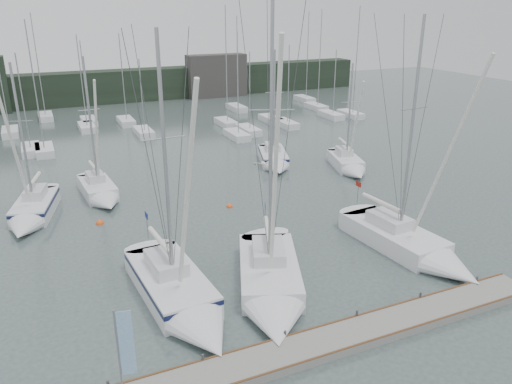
{
  "coord_description": "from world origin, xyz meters",
  "views": [
    {
      "loc": [
        -11.14,
        -21.08,
        14.85
      ],
      "look_at": [
        0.59,
        5.0,
        4.06
      ],
      "focal_mm": 35.0,
      "sensor_mm": 36.0,
      "label": 1
    }
  ],
  "objects_px": {
    "sailboat_near_left": "(183,301)",
    "buoy_b": "(230,207)",
    "sailboat_mid_a": "(31,214)",
    "sailboat_mid_d": "(275,161)",
    "sailboat_near_right": "(419,250)",
    "sailboat_mid_b": "(101,194)",
    "sailboat_mid_e": "(350,166)",
    "buoy_c": "(100,223)",
    "sailboat_near_center": "(272,292)",
    "dock_banner": "(124,349)"
  },
  "relations": [
    {
      "from": "sailboat_near_center",
      "to": "buoy_c",
      "type": "distance_m",
      "value": 15.78
    },
    {
      "from": "sailboat_mid_b",
      "to": "sailboat_near_left",
      "type": "bearing_deg",
      "value": -89.34
    },
    {
      "from": "sailboat_mid_b",
      "to": "buoy_c",
      "type": "xyz_separation_m",
      "value": [
        -0.81,
        -4.69,
        -0.54
      ]
    },
    {
      "from": "sailboat_near_center",
      "to": "sailboat_mid_b",
      "type": "height_order",
      "value": "sailboat_near_center"
    },
    {
      "from": "sailboat_near_right",
      "to": "buoy_c",
      "type": "bearing_deg",
      "value": 136.66
    },
    {
      "from": "sailboat_near_center",
      "to": "buoy_b",
      "type": "relative_size",
      "value": 34.75
    },
    {
      "from": "sailboat_mid_b",
      "to": "buoy_b",
      "type": "xyz_separation_m",
      "value": [
        8.9,
        -5.57,
        -0.54
      ]
    },
    {
      "from": "sailboat_mid_b",
      "to": "buoy_c",
      "type": "distance_m",
      "value": 4.79
    },
    {
      "from": "sailboat_near_left",
      "to": "sailboat_near_right",
      "type": "bearing_deg",
      "value": -5.71
    },
    {
      "from": "sailboat_near_center",
      "to": "sailboat_near_right",
      "type": "distance_m",
      "value": 10.43
    },
    {
      "from": "sailboat_mid_a",
      "to": "dock_banner",
      "type": "xyz_separation_m",
      "value": [
        3.02,
        -21.18,
        2.28
      ]
    },
    {
      "from": "sailboat_near_left",
      "to": "sailboat_mid_d",
      "type": "height_order",
      "value": "sailboat_near_left"
    },
    {
      "from": "sailboat_near_right",
      "to": "sailboat_mid_e",
      "type": "xyz_separation_m",
      "value": [
        5.99,
        16.34,
        -0.05
      ]
    },
    {
      "from": "sailboat_near_left",
      "to": "dock_banner",
      "type": "height_order",
      "value": "sailboat_near_left"
    },
    {
      "from": "sailboat_near_right",
      "to": "buoy_b",
      "type": "relative_size",
      "value": 31.68
    },
    {
      "from": "sailboat_near_center",
      "to": "sailboat_mid_e",
      "type": "bearing_deg",
      "value": 67.57
    },
    {
      "from": "sailboat_near_left",
      "to": "sailboat_mid_e",
      "type": "xyz_separation_m",
      "value": [
        20.96,
        15.92,
        -0.11
      ]
    },
    {
      "from": "sailboat_near_center",
      "to": "sailboat_mid_a",
      "type": "bearing_deg",
      "value": 146.03
    },
    {
      "from": "sailboat_mid_e",
      "to": "sailboat_near_left",
      "type": "bearing_deg",
      "value": -126.64
    },
    {
      "from": "sailboat_near_left",
      "to": "sailboat_near_right",
      "type": "xyz_separation_m",
      "value": [
        14.97,
        -0.42,
        -0.06
      ]
    },
    {
      "from": "sailboat_near_center",
      "to": "sailboat_near_left",
      "type": "bearing_deg",
      "value": -170.88
    },
    {
      "from": "buoy_b",
      "to": "dock_banner",
      "type": "relative_size",
      "value": 0.12
    },
    {
      "from": "buoy_b",
      "to": "sailboat_near_right",
      "type": "bearing_deg",
      "value": -58.97
    },
    {
      "from": "sailboat_mid_b",
      "to": "sailboat_near_right",
      "type": "bearing_deg",
      "value": -52.22
    },
    {
      "from": "sailboat_mid_e",
      "to": "buoy_c",
      "type": "bearing_deg",
      "value": -157.09
    },
    {
      "from": "sailboat_mid_d",
      "to": "sailboat_mid_e",
      "type": "bearing_deg",
      "value": -17.62
    },
    {
      "from": "buoy_c",
      "to": "sailboat_mid_d",
      "type": "bearing_deg",
      "value": 21.82
    },
    {
      "from": "buoy_b",
      "to": "sailboat_mid_a",
      "type": "bearing_deg",
      "value": 166.72
    },
    {
      "from": "sailboat_near_right",
      "to": "sailboat_mid_d",
      "type": "xyz_separation_m",
      "value": [
        0.2,
        20.6,
        -0.0
      ]
    },
    {
      "from": "sailboat_mid_d",
      "to": "buoy_b",
      "type": "bearing_deg",
      "value": -116.05
    },
    {
      "from": "sailboat_mid_a",
      "to": "sailboat_mid_d",
      "type": "xyz_separation_m",
      "value": [
        21.99,
        4.56,
        -0.03
      ]
    },
    {
      "from": "sailboat_mid_b",
      "to": "buoy_b",
      "type": "relative_size",
      "value": 24.57
    },
    {
      "from": "dock_banner",
      "to": "sailboat_near_left",
      "type": "bearing_deg",
      "value": 66.71
    },
    {
      "from": "sailboat_mid_e",
      "to": "buoy_c",
      "type": "distance_m",
      "value": 23.5
    },
    {
      "from": "sailboat_near_left",
      "to": "buoy_b",
      "type": "bearing_deg",
      "value": 55.07
    },
    {
      "from": "sailboat_mid_e",
      "to": "dock_banner",
      "type": "distance_m",
      "value": 32.87
    },
    {
      "from": "sailboat_near_right",
      "to": "sailboat_mid_e",
      "type": "relative_size",
      "value": 1.45
    },
    {
      "from": "sailboat_mid_d",
      "to": "sailboat_mid_e",
      "type": "distance_m",
      "value": 7.19
    },
    {
      "from": "sailboat_mid_b",
      "to": "sailboat_mid_a",
      "type": "bearing_deg",
      "value": -161.42
    },
    {
      "from": "sailboat_mid_b",
      "to": "sailboat_mid_d",
      "type": "xyz_separation_m",
      "value": [
        16.74,
        2.33,
        0.03
      ]
    },
    {
      "from": "sailboat_near_center",
      "to": "buoy_b",
      "type": "height_order",
      "value": "sailboat_near_center"
    },
    {
      "from": "sailboat_near_right",
      "to": "sailboat_mid_d",
      "type": "distance_m",
      "value": 20.6
    },
    {
      "from": "buoy_b",
      "to": "sailboat_mid_d",
      "type": "bearing_deg",
      "value": 45.21
    },
    {
      "from": "buoy_b",
      "to": "buoy_c",
      "type": "relative_size",
      "value": 0.85
    },
    {
      "from": "sailboat_near_center",
      "to": "dock_banner",
      "type": "distance_m",
      "value": 9.79
    },
    {
      "from": "sailboat_near_right",
      "to": "buoy_c",
      "type": "distance_m",
      "value": 22.03
    },
    {
      "from": "sailboat_near_center",
      "to": "dock_banner",
      "type": "relative_size",
      "value": 4.04
    },
    {
      "from": "sailboat_near_center",
      "to": "buoy_b",
      "type": "distance_m",
      "value": 13.59
    },
    {
      "from": "dock_banner",
      "to": "sailboat_near_center",
      "type": "bearing_deg",
      "value": 39.68
    },
    {
      "from": "sailboat_near_right",
      "to": "buoy_b",
      "type": "height_order",
      "value": "sailboat_near_right"
    }
  ]
}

